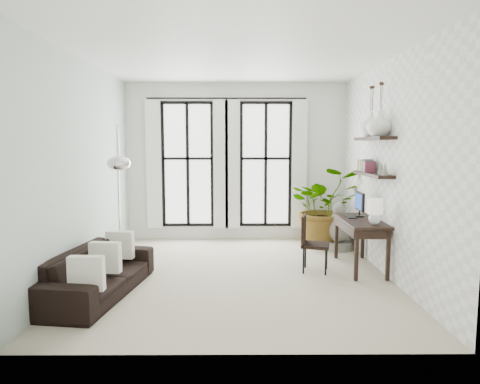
{
  "coord_description": "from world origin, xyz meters",
  "views": [
    {
      "loc": [
        0.02,
        -6.31,
        1.95
      ],
      "look_at": [
        0.06,
        0.3,
        1.22
      ],
      "focal_mm": 32.0,
      "sensor_mm": 36.0,
      "label": 1
    }
  ],
  "objects_px": {
    "desk_chair": "(310,239)",
    "sofa": "(98,272)",
    "desk": "(361,224)",
    "buddha": "(339,230)",
    "arc_lamp": "(118,160)",
    "plant": "(325,207)"
  },
  "relations": [
    {
      "from": "desk_chair",
      "to": "arc_lamp",
      "type": "height_order",
      "value": "arc_lamp"
    },
    {
      "from": "sofa",
      "to": "buddha",
      "type": "xyz_separation_m",
      "value": [
        3.71,
        2.39,
        0.08
      ]
    },
    {
      "from": "desk",
      "to": "buddha",
      "type": "distance_m",
      "value": 1.34
    },
    {
      "from": "desk_chair",
      "to": "arc_lamp",
      "type": "bearing_deg",
      "value": -159.79
    },
    {
      "from": "sofa",
      "to": "desk",
      "type": "bearing_deg",
      "value": -65.43
    },
    {
      "from": "desk",
      "to": "buddha",
      "type": "bearing_deg",
      "value": 91.46
    },
    {
      "from": "desk_chair",
      "to": "sofa",
      "type": "bearing_deg",
      "value": -146.6
    },
    {
      "from": "plant",
      "to": "buddha",
      "type": "bearing_deg",
      "value": -57.85
    },
    {
      "from": "buddha",
      "to": "plant",
      "type": "bearing_deg",
      "value": 122.15
    },
    {
      "from": "desk",
      "to": "arc_lamp",
      "type": "xyz_separation_m",
      "value": [
        -3.64,
        -0.37,
        1.0
      ]
    },
    {
      "from": "sofa",
      "to": "arc_lamp",
      "type": "distance_m",
      "value": 1.61
    },
    {
      "from": "plant",
      "to": "desk",
      "type": "xyz_separation_m",
      "value": [
        0.23,
        -1.61,
        -0.03
      ]
    },
    {
      "from": "desk",
      "to": "buddha",
      "type": "relative_size",
      "value": 1.5
    },
    {
      "from": "desk_chair",
      "to": "buddha",
      "type": "distance_m",
      "value": 1.56
    },
    {
      "from": "plant",
      "to": "desk",
      "type": "relative_size",
      "value": 1.15
    },
    {
      "from": "plant",
      "to": "arc_lamp",
      "type": "bearing_deg",
      "value": -149.81
    },
    {
      "from": "desk",
      "to": "desk_chair",
      "type": "height_order",
      "value": "desk"
    },
    {
      "from": "desk",
      "to": "arc_lamp",
      "type": "distance_m",
      "value": 3.8
    },
    {
      "from": "desk",
      "to": "desk_chair",
      "type": "distance_m",
      "value": 0.84
    },
    {
      "from": "desk_chair",
      "to": "desk",
      "type": "bearing_deg",
      "value": 18.81
    },
    {
      "from": "plant",
      "to": "arc_lamp",
      "type": "relative_size",
      "value": 0.69
    },
    {
      "from": "plant",
      "to": "buddha",
      "type": "height_order",
      "value": "plant"
    }
  ]
}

